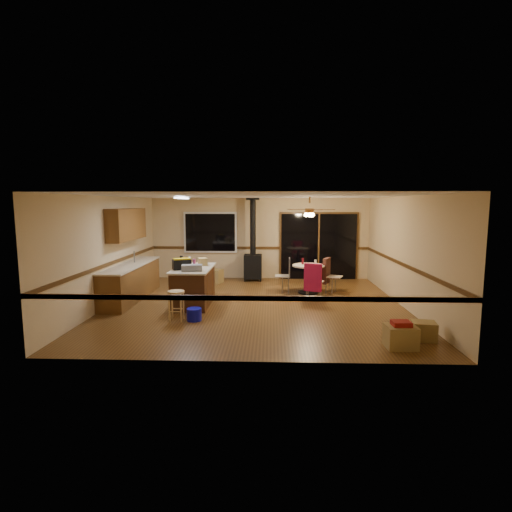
{
  "coord_description": "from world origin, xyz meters",
  "views": [
    {
      "loc": [
        0.36,
        -9.39,
        2.42
      ],
      "look_at": [
        0.0,
        0.3,
        1.15
      ],
      "focal_mm": 28.0,
      "sensor_mm": 36.0,
      "label": 1
    }
  ],
  "objects_px": {
    "toolbox_black": "(182,264)",
    "blue_bucket": "(194,314)",
    "wood_stove": "(253,258)",
    "box_corner_b": "(424,331)",
    "bar_stool": "(176,306)",
    "kitchen_island": "(194,286)",
    "chair_left": "(286,271)",
    "box_under_window": "(213,276)",
    "box_corner_a": "(401,337)",
    "chair_right": "(327,271)",
    "toolbox_grey": "(192,268)",
    "dining_table": "(308,274)",
    "chair_near": "(313,277)"
  },
  "relations": [
    {
      "from": "kitchen_island",
      "to": "chair_near",
      "type": "height_order",
      "value": "chair_near"
    },
    {
      "from": "dining_table",
      "to": "box_corner_b",
      "type": "bearing_deg",
      "value": -65.25
    },
    {
      "from": "box_under_window",
      "to": "box_corner_b",
      "type": "relative_size",
      "value": 1.27
    },
    {
      "from": "toolbox_grey",
      "to": "blue_bucket",
      "type": "relative_size",
      "value": 1.48
    },
    {
      "from": "box_corner_b",
      "to": "kitchen_island",
      "type": "bearing_deg",
      "value": 152.52
    },
    {
      "from": "wood_stove",
      "to": "box_corner_b",
      "type": "height_order",
      "value": "wood_stove"
    },
    {
      "from": "chair_near",
      "to": "box_corner_a",
      "type": "bearing_deg",
      "value": -70.64
    },
    {
      "from": "toolbox_black",
      "to": "blue_bucket",
      "type": "height_order",
      "value": "toolbox_black"
    },
    {
      "from": "box_under_window",
      "to": "box_corner_a",
      "type": "distance_m",
      "value": 6.76
    },
    {
      "from": "box_corner_b",
      "to": "wood_stove",
      "type": "bearing_deg",
      "value": 121.23
    },
    {
      "from": "wood_stove",
      "to": "chair_left",
      "type": "relative_size",
      "value": 4.89
    },
    {
      "from": "toolbox_grey",
      "to": "chair_left",
      "type": "distance_m",
      "value": 2.95
    },
    {
      "from": "blue_bucket",
      "to": "bar_stool",
      "type": "bearing_deg",
      "value": -178.0
    },
    {
      "from": "toolbox_black",
      "to": "chair_near",
      "type": "bearing_deg",
      "value": 12.77
    },
    {
      "from": "kitchen_island",
      "to": "blue_bucket",
      "type": "distance_m",
      "value": 1.41
    },
    {
      "from": "kitchen_island",
      "to": "toolbox_grey",
      "type": "relative_size",
      "value": 3.65
    },
    {
      "from": "blue_bucket",
      "to": "box_corner_a",
      "type": "bearing_deg",
      "value": -20.84
    },
    {
      "from": "dining_table",
      "to": "chair_right",
      "type": "xyz_separation_m",
      "value": [
        0.53,
        0.12,
        0.07
      ]
    },
    {
      "from": "box_under_window",
      "to": "box_corner_b",
      "type": "distance_m",
      "value": 6.79
    },
    {
      "from": "bar_stool",
      "to": "toolbox_black",
      "type": "bearing_deg",
      "value": 96.07
    },
    {
      "from": "chair_near",
      "to": "box_corner_b",
      "type": "height_order",
      "value": "chair_near"
    },
    {
      "from": "toolbox_grey",
      "to": "chair_right",
      "type": "xyz_separation_m",
      "value": [
        3.35,
        1.92,
        -0.37
      ]
    },
    {
      "from": "chair_left",
      "to": "chair_right",
      "type": "relative_size",
      "value": 0.74
    },
    {
      "from": "chair_near",
      "to": "kitchen_island",
      "type": "bearing_deg",
      "value": -171.18
    },
    {
      "from": "blue_bucket",
      "to": "chair_left",
      "type": "height_order",
      "value": "chair_left"
    },
    {
      "from": "blue_bucket",
      "to": "chair_right",
      "type": "distance_m",
      "value": 4.24
    },
    {
      "from": "bar_stool",
      "to": "box_corner_b",
      "type": "xyz_separation_m",
      "value": [
        4.7,
        -1.03,
        -0.15
      ]
    },
    {
      "from": "chair_left",
      "to": "box_corner_b",
      "type": "xyz_separation_m",
      "value": [
        2.31,
        -3.81,
        -0.42
      ]
    },
    {
      "from": "chair_left",
      "to": "box_corner_a",
      "type": "height_order",
      "value": "chair_left"
    },
    {
      "from": "bar_stool",
      "to": "chair_left",
      "type": "bearing_deg",
      "value": 49.37
    },
    {
      "from": "box_under_window",
      "to": "chair_near",
      "type": "bearing_deg",
      "value": -38.22
    },
    {
      "from": "dining_table",
      "to": "chair_right",
      "type": "distance_m",
      "value": 0.55
    },
    {
      "from": "toolbox_black",
      "to": "blue_bucket",
      "type": "relative_size",
      "value": 1.34
    },
    {
      "from": "kitchen_island",
      "to": "dining_table",
      "type": "distance_m",
      "value": 3.18
    },
    {
      "from": "chair_right",
      "to": "box_corner_a",
      "type": "height_order",
      "value": "chair_right"
    },
    {
      "from": "toolbox_grey",
      "to": "toolbox_black",
      "type": "distance_m",
      "value": 0.35
    },
    {
      "from": "box_corner_a",
      "to": "blue_bucket",
      "type": "bearing_deg",
      "value": 159.16
    },
    {
      "from": "blue_bucket",
      "to": "chair_left",
      "type": "xyz_separation_m",
      "value": [
        2.02,
        2.77,
        0.46
      ]
    },
    {
      "from": "chair_near",
      "to": "box_under_window",
      "type": "bearing_deg",
      "value": 141.78
    },
    {
      "from": "blue_bucket",
      "to": "box_corner_b",
      "type": "distance_m",
      "value": 4.46
    },
    {
      "from": "bar_stool",
      "to": "chair_left",
      "type": "xyz_separation_m",
      "value": [
        2.39,
        2.79,
        0.27
      ]
    },
    {
      "from": "dining_table",
      "to": "box_corner_b",
      "type": "height_order",
      "value": "dining_table"
    },
    {
      "from": "toolbox_black",
      "to": "chair_left",
      "type": "distance_m",
      "value": 3.05
    },
    {
      "from": "wood_stove",
      "to": "chair_right",
      "type": "relative_size",
      "value": 3.6
    },
    {
      "from": "toolbox_black",
      "to": "chair_left",
      "type": "bearing_deg",
      "value": 33.82
    },
    {
      "from": "bar_stool",
      "to": "blue_bucket",
      "type": "bearing_deg",
      "value": 2.0
    },
    {
      "from": "toolbox_black",
      "to": "dining_table",
      "type": "xyz_separation_m",
      "value": [
        3.1,
        1.58,
        -0.49
      ]
    },
    {
      "from": "toolbox_black",
      "to": "chair_right",
      "type": "xyz_separation_m",
      "value": [
        3.63,
        1.71,
        -0.42
      ]
    },
    {
      "from": "chair_left",
      "to": "box_corner_a",
      "type": "bearing_deg",
      "value": -67.19
    },
    {
      "from": "kitchen_island",
      "to": "dining_table",
      "type": "height_order",
      "value": "kitchen_island"
    }
  ]
}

